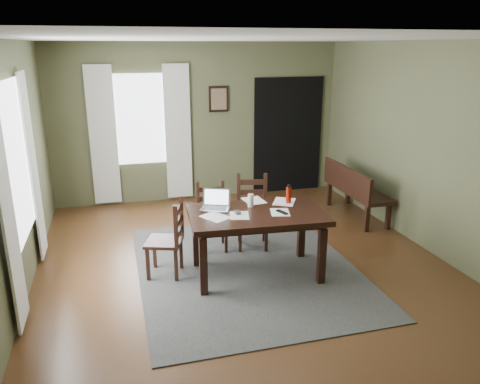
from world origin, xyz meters
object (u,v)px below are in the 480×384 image
object	(u,v)px
dining_table	(257,220)
chair_back_right	(252,212)
chair_back_left	(212,217)
laptop	(216,203)
bench	(354,187)
water_bottle	(289,195)
chair_end	(168,239)

from	to	relation	value
dining_table	chair_back_right	world-z (taller)	chair_back_right
chair_back_left	chair_back_right	bearing A→B (deg)	-0.77
laptop	bench	bearing A→B (deg)	48.50
chair_back_right	laptop	xyz separation A→B (m)	(-0.63, -0.57, 0.37)
dining_table	chair_back_left	size ratio (longest dim) A/B	1.82
bench	laptop	world-z (taller)	laptop
dining_table	water_bottle	xyz separation A→B (m)	(0.47, 0.21, 0.20)
chair_end	chair_back_left	bearing A→B (deg)	152.68
chair_back_left	bench	world-z (taller)	chair_back_left
water_bottle	laptop	bearing A→B (deg)	176.67
bench	water_bottle	xyz separation A→B (m)	(-1.60, -1.28, 0.41)
chair_end	chair_back_left	world-z (taller)	chair_end
dining_table	bench	world-z (taller)	bench
dining_table	chair_back_left	distance (m)	0.99
bench	dining_table	bearing A→B (deg)	125.72
dining_table	chair_end	world-z (taller)	chair_end
chair_end	chair_back_right	size ratio (longest dim) A/B	0.96
chair_back_left	dining_table	bearing A→B (deg)	-63.45
chair_back_left	laptop	xyz separation A→B (m)	(-0.08, -0.62, 0.41)
chair_back_right	laptop	bearing A→B (deg)	-124.41
dining_table	bench	bearing A→B (deg)	39.84
chair_end	laptop	size ratio (longest dim) A/B	2.32
chair_back_left	water_bottle	distance (m)	1.15
dining_table	laptop	world-z (taller)	laptop
dining_table	chair_back_left	xyz separation A→B (m)	(-0.35, 0.89, -0.25)
chair_end	chair_back_left	distance (m)	0.91
dining_table	chair_back_left	bearing A→B (deg)	115.48
dining_table	laptop	size ratio (longest dim) A/B	4.06
dining_table	bench	distance (m)	2.56
dining_table	chair_back_right	distance (m)	0.88
chair_end	laptop	bearing A→B (deg)	109.67
chair_back_right	bench	size ratio (longest dim) A/B	0.67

